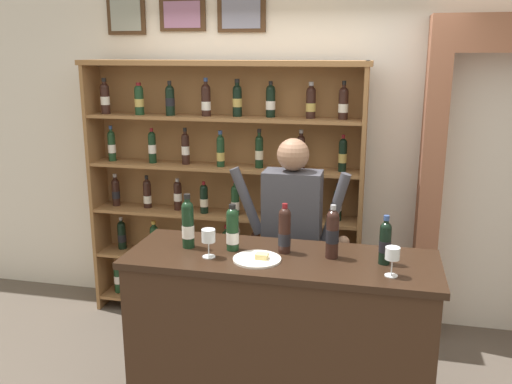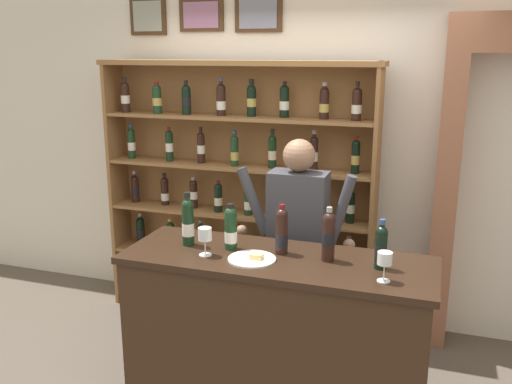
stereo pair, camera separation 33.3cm
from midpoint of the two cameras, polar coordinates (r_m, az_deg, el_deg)
back_wall at (r=4.54m, az=1.80°, el=7.10°), size 12.00×0.19×3.23m
wine_shelf at (r=4.48m, az=-5.47°, el=0.38°), size 2.28×0.32×2.12m
archway_doorway at (r=4.44m, az=22.61°, el=2.50°), size 1.25×0.45×2.44m
tasting_counter at (r=3.43m, az=-0.38°, el=-14.82°), size 1.81×0.63×1.03m
shopkeeper at (r=3.79m, az=1.22°, el=-3.84°), size 0.85×0.22×1.63m
tasting_bottle_rosso at (r=3.35m, az=-9.91°, el=-3.26°), size 0.07×0.07×0.33m
tasting_bottle_riserva at (r=3.28m, az=-5.36°, el=-3.85°), size 0.08×0.08×0.28m
tasting_bottle_prosecco at (r=3.22m, az=0.03°, el=-4.04°), size 0.07×0.07×0.30m
tasting_bottle_grappa at (r=3.15m, az=4.94°, el=-4.27°), size 0.07×0.07×0.32m
tasting_bottle_bianco at (r=3.11m, az=10.28°, el=-5.14°), size 0.07×0.07×0.28m
wine_glass_right at (r=2.95m, az=10.84°, el=-6.51°), size 0.08×0.08×0.16m
wine_glass_center at (r=3.19m, az=-7.95°, el=-4.68°), size 0.08×0.08×0.17m
cheese_plate at (r=3.15m, az=-2.88°, el=-6.98°), size 0.28×0.28×0.04m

